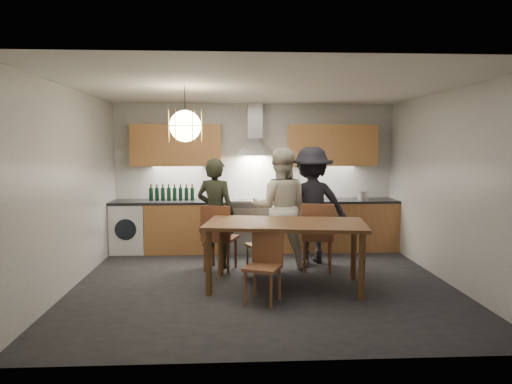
{
  "coord_description": "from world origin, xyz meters",
  "views": [
    {
      "loc": [
        -0.41,
        -5.99,
        1.85
      ],
      "look_at": [
        -0.07,
        0.4,
        1.2
      ],
      "focal_mm": 32.0,
      "sensor_mm": 36.0,
      "label": 1
    }
  ],
  "objects_px": {
    "chair_front": "(265,260)",
    "person_right": "(311,205)",
    "wine_bottles": "(172,192)",
    "chair_back_left": "(218,234)",
    "mixing_bowl": "(306,198)",
    "person_left": "(215,213)",
    "dining_table": "(285,230)",
    "person_mid": "(280,208)",
    "stock_pot": "(363,196)"
  },
  "relations": [
    {
      "from": "wine_bottles",
      "to": "mixing_bowl",
      "type": "bearing_deg",
      "value": -0.46
    },
    {
      "from": "dining_table",
      "to": "chair_back_left",
      "type": "height_order",
      "value": "chair_back_left"
    },
    {
      "from": "person_mid",
      "to": "chair_back_left",
      "type": "bearing_deg",
      "value": 22.38
    },
    {
      "from": "chair_front",
      "to": "person_mid",
      "type": "bearing_deg",
      "value": 101.12
    },
    {
      "from": "chair_front",
      "to": "person_right",
      "type": "bearing_deg",
      "value": 87.59
    },
    {
      "from": "chair_back_left",
      "to": "stock_pot",
      "type": "bearing_deg",
      "value": -134.22
    },
    {
      "from": "mixing_bowl",
      "to": "wine_bottles",
      "type": "relative_size",
      "value": 0.4
    },
    {
      "from": "chair_back_left",
      "to": "person_right",
      "type": "xyz_separation_m",
      "value": [
        1.46,
        0.48,
        0.35
      ]
    },
    {
      "from": "chair_front",
      "to": "person_mid",
      "type": "height_order",
      "value": "person_mid"
    },
    {
      "from": "dining_table",
      "to": "chair_front",
      "type": "height_order",
      "value": "chair_front"
    },
    {
      "from": "stock_pot",
      "to": "dining_table",
      "type": "bearing_deg",
      "value": -127.8
    },
    {
      "from": "chair_front",
      "to": "wine_bottles",
      "type": "xyz_separation_m",
      "value": [
        -1.44,
        2.64,
        0.55
      ]
    },
    {
      "from": "stock_pot",
      "to": "chair_front",
      "type": "bearing_deg",
      "value": -126.63
    },
    {
      "from": "person_left",
      "to": "person_mid",
      "type": "xyz_separation_m",
      "value": [
        0.99,
        -0.02,
        0.07
      ]
    },
    {
      "from": "chair_back_left",
      "to": "person_mid",
      "type": "distance_m",
      "value": 1.03
    },
    {
      "from": "dining_table",
      "to": "chair_front",
      "type": "xyz_separation_m",
      "value": [
        -0.3,
        -0.5,
        -0.27
      ]
    },
    {
      "from": "person_left",
      "to": "person_mid",
      "type": "distance_m",
      "value": 0.99
    },
    {
      "from": "mixing_bowl",
      "to": "stock_pot",
      "type": "height_order",
      "value": "stock_pot"
    },
    {
      "from": "chair_back_left",
      "to": "stock_pot",
      "type": "height_order",
      "value": "stock_pot"
    },
    {
      "from": "mixing_bowl",
      "to": "dining_table",
      "type": "bearing_deg",
      "value": -106.18
    },
    {
      "from": "chair_front",
      "to": "mixing_bowl",
      "type": "bearing_deg",
      "value": 94.29
    },
    {
      "from": "dining_table",
      "to": "stock_pot",
      "type": "bearing_deg",
      "value": 60.7
    },
    {
      "from": "dining_table",
      "to": "wine_bottles",
      "type": "relative_size",
      "value": 2.78
    },
    {
      "from": "chair_back_left",
      "to": "person_left",
      "type": "relative_size",
      "value": 0.59
    },
    {
      "from": "stock_pot",
      "to": "mixing_bowl",
      "type": "bearing_deg",
      "value": 178.73
    },
    {
      "from": "dining_table",
      "to": "wine_bottles",
      "type": "distance_m",
      "value": 2.77
    },
    {
      "from": "person_left",
      "to": "mixing_bowl",
      "type": "distance_m",
      "value": 1.88
    },
    {
      "from": "person_left",
      "to": "dining_table",
      "type": "bearing_deg",
      "value": 154.18
    },
    {
      "from": "wine_bottles",
      "to": "chair_back_left",
      "type": "bearing_deg",
      "value": -57.81
    },
    {
      "from": "person_left",
      "to": "person_mid",
      "type": "height_order",
      "value": "person_mid"
    },
    {
      "from": "person_mid",
      "to": "stock_pot",
      "type": "height_order",
      "value": "person_mid"
    },
    {
      "from": "stock_pot",
      "to": "wine_bottles",
      "type": "bearing_deg",
      "value": 179.3
    },
    {
      "from": "dining_table",
      "to": "wine_bottles",
      "type": "height_order",
      "value": "wine_bottles"
    },
    {
      "from": "chair_back_left",
      "to": "person_right",
      "type": "bearing_deg",
      "value": -143.36
    },
    {
      "from": "chair_back_left",
      "to": "mixing_bowl",
      "type": "height_order",
      "value": "chair_back_left"
    },
    {
      "from": "person_mid",
      "to": "mixing_bowl",
      "type": "relative_size",
      "value": 5.78
    },
    {
      "from": "chair_back_left",
      "to": "stock_pot",
      "type": "xyz_separation_m",
      "value": [
        2.52,
        1.3,
        0.4
      ]
    },
    {
      "from": "dining_table",
      "to": "mixing_bowl",
      "type": "distance_m",
      "value": 2.21
    },
    {
      "from": "mixing_bowl",
      "to": "stock_pot",
      "type": "xyz_separation_m",
      "value": [
        1.01,
        -0.02,
        0.03
      ]
    },
    {
      "from": "person_mid",
      "to": "wine_bottles",
      "type": "xyz_separation_m",
      "value": [
        -1.78,
        1.08,
        0.14
      ]
    },
    {
      "from": "person_right",
      "to": "stock_pot",
      "type": "bearing_deg",
      "value": -146.97
    },
    {
      "from": "mixing_bowl",
      "to": "chair_front",
      "type": "bearing_deg",
      "value": -109.31
    },
    {
      "from": "person_right",
      "to": "mixing_bowl",
      "type": "xyz_separation_m",
      "value": [
        0.05,
        0.84,
        0.02
      ]
    },
    {
      "from": "dining_table",
      "to": "person_mid",
      "type": "bearing_deg",
      "value": 96.18
    },
    {
      "from": "chair_front",
      "to": "person_right",
      "type": "relative_size",
      "value": 0.47
    },
    {
      "from": "chair_front",
      "to": "person_right",
      "type": "height_order",
      "value": "person_right"
    },
    {
      "from": "chair_back_left",
      "to": "person_mid",
      "type": "bearing_deg",
      "value": -145.76
    },
    {
      "from": "wine_bottles",
      "to": "person_right",
      "type": "bearing_deg",
      "value": -20.55
    },
    {
      "from": "person_left",
      "to": "stock_pot",
      "type": "xyz_separation_m",
      "value": [
        2.57,
        1.02,
        0.13
      ]
    },
    {
      "from": "chair_back_left",
      "to": "dining_table",
      "type": "bearing_deg",
      "value": 156.88
    }
  ]
}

